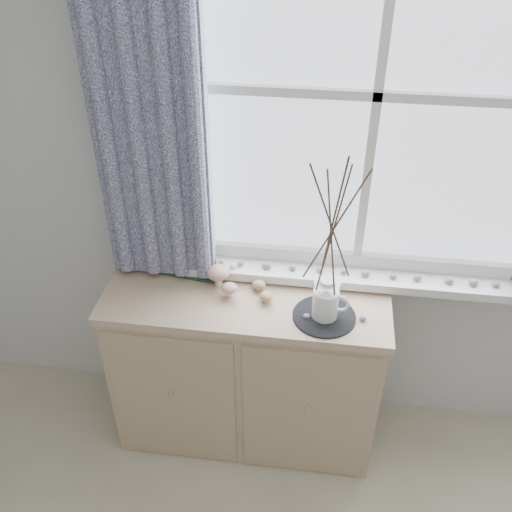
{
  "coord_description": "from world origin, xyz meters",
  "views": [
    {
      "loc": [
        0.14,
        -0.04,
        2.38
      ],
      "look_at": [
        -0.1,
        1.7,
        1.1
      ],
      "focal_mm": 40.0,
      "sensor_mm": 36.0,
      "label": 1
    }
  ],
  "objects_px": {
    "sideboard": "(247,368)",
    "toadstool_cluster": "(221,277)",
    "twig_pitcher": "(333,224)",
    "botanical_book": "(181,254)"
  },
  "relations": [
    {
      "from": "sideboard",
      "to": "toadstool_cluster",
      "type": "bearing_deg",
      "value": 155.88
    },
    {
      "from": "sideboard",
      "to": "twig_pitcher",
      "type": "height_order",
      "value": "twig_pitcher"
    },
    {
      "from": "botanical_book",
      "to": "twig_pitcher",
      "type": "relative_size",
      "value": 0.44
    },
    {
      "from": "toadstool_cluster",
      "to": "twig_pitcher",
      "type": "bearing_deg",
      "value": -16.02
    },
    {
      "from": "sideboard",
      "to": "toadstool_cluster",
      "type": "height_order",
      "value": "toadstool_cluster"
    },
    {
      "from": "sideboard",
      "to": "twig_pitcher",
      "type": "xyz_separation_m",
      "value": [
        0.33,
        -0.08,
        0.87
      ]
    },
    {
      "from": "sideboard",
      "to": "botanical_book",
      "type": "distance_m",
      "value": 0.63
    },
    {
      "from": "sideboard",
      "to": "botanical_book",
      "type": "bearing_deg",
      "value": 159.68
    },
    {
      "from": "sideboard",
      "to": "toadstool_cluster",
      "type": "distance_m",
      "value": 0.5
    },
    {
      "from": "toadstool_cluster",
      "to": "botanical_book",
      "type": "bearing_deg",
      "value": 162.08
    }
  ]
}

